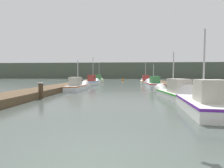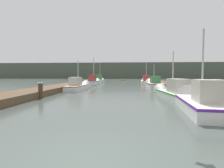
% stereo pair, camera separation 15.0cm
% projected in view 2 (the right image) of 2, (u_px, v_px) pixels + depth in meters
% --- Properties ---
extents(ground_plane, '(200.00, 200.00, 0.00)m').
position_uv_depth(ground_plane, '(84.00, 165.00, 3.36)').
color(ground_plane, '#47514C').
extents(dock_left, '(2.50, 40.00, 0.48)m').
position_uv_depth(dock_left, '(61.00, 87.00, 19.80)').
color(dock_left, brown).
rests_on(dock_left, ground_plane).
extents(dock_right, '(2.50, 40.00, 0.48)m').
position_uv_depth(dock_right, '(180.00, 88.00, 18.73)').
color(dock_right, brown).
rests_on(dock_right, ground_plane).
extents(distant_shore_ridge, '(120.00, 16.00, 5.94)m').
position_uv_depth(distant_shore_ridge, '(124.00, 71.00, 71.96)').
color(distant_shore_ridge, '#4C5647').
rests_on(distant_shore_ridge, ground_plane).
extents(fishing_boat_0, '(2.21, 5.18, 4.35)m').
position_uv_depth(fishing_boat_0, '(200.00, 101.00, 8.39)').
color(fishing_boat_0, silver).
rests_on(fishing_boat_0, ground_plane).
extents(fishing_boat_1, '(1.83, 5.95, 3.73)m').
position_uv_depth(fishing_boat_1, '(172.00, 92.00, 12.86)').
color(fishing_boat_1, silver).
rests_on(fishing_boat_1, ground_plane).
extents(fishing_boat_2, '(1.47, 5.66, 3.52)m').
position_uv_depth(fishing_boat_2, '(79.00, 86.00, 18.84)').
color(fishing_boat_2, silver).
rests_on(fishing_boat_2, ground_plane).
extents(fishing_boat_3, '(1.70, 5.94, 3.50)m').
position_uv_depth(fishing_boat_3, '(153.00, 84.00, 22.63)').
color(fishing_boat_3, silver).
rests_on(fishing_boat_3, ground_plane).
extents(fishing_boat_4, '(1.40, 6.13, 4.65)m').
position_uv_depth(fishing_boat_4, '(94.00, 82.00, 27.60)').
color(fishing_boat_4, silver).
rests_on(fishing_boat_4, ground_plane).
extents(fishing_boat_5, '(2.10, 6.01, 4.22)m').
position_uv_depth(fishing_boat_5, '(146.00, 81.00, 30.53)').
color(fishing_boat_5, silver).
rests_on(fishing_boat_5, ground_plane).
extents(fishing_boat_6, '(1.48, 4.71, 4.32)m').
position_uv_depth(fishing_boat_6, '(100.00, 80.00, 35.43)').
color(fishing_boat_6, silver).
rests_on(fishing_boat_6, ground_plane).
extents(mooring_piling_0, '(0.24, 0.24, 1.14)m').
position_uv_depth(mooring_piling_0, '(151.00, 80.00, 31.29)').
color(mooring_piling_0, '#473523').
rests_on(mooring_piling_0, ground_plane).
extents(mooring_piling_1, '(0.25, 0.25, 1.27)m').
position_uv_depth(mooring_piling_1, '(181.00, 87.00, 14.87)').
color(mooring_piling_1, '#473523').
rests_on(mooring_piling_1, ground_plane).
extents(mooring_piling_2, '(0.31, 0.31, 1.01)m').
position_uv_depth(mooring_piling_2, '(83.00, 82.00, 24.91)').
color(mooring_piling_2, '#473523').
rests_on(mooring_piling_2, ground_plane).
extents(mooring_piling_3, '(0.36, 0.36, 1.12)m').
position_uv_depth(mooring_piling_3, '(41.00, 90.00, 12.38)').
color(mooring_piling_3, '#473523').
rests_on(mooring_piling_3, ground_plane).
extents(channel_buoy, '(0.62, 0.62, 1.12)m').
position_uv_depth(channel_buoy, '(124.00, 80.00, 43.96)').
color(channel_buoy, '#BF6513').
rests_on(channel_buoy, ground_plane).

